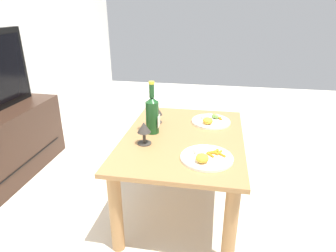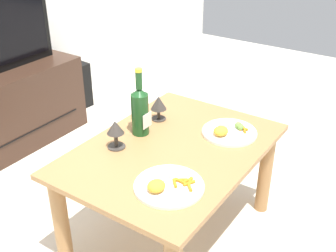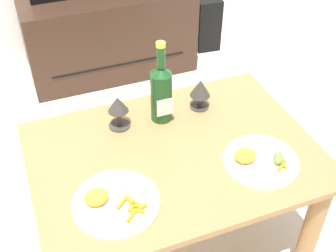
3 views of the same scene
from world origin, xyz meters
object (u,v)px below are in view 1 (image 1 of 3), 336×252
floor_speaker (48,121)px  goblet_right (156,111)px  dining_table (183,151)px  dinner_plate_left (206,157)px  tv_stand (1,145)px  dinner_plate_right (211,121)px  goblet_left (144,129)px  wine_bottle (152,113)px

floor_speaker → goblet_right: bearing=-112.2°
dining_table → dinner_plate_left: dinner_plate_left is taller
tv_stand → dinner_plate_right: (0.13, -1.56, 0.26)m
goblet_right → dinner_plate_right: bearing=-80.0°
dining_table → dinner_plate_right: 0.32m
tv_stand → goblet_right: 1.24m
goblet_left → dinner_plate_right: 0.54m
goblet_right → dinner_plate_left: size_ratio=0.47×
tv_stand → floor_speaker: size_ratio=2.85×
wine_bottle → dinner_plate_left: (-0.29, -0.35, -0.11)m
dining_table → wine_bottle: 0.30m
floor_speaker → wine_bottle: size_ratio=1.10×
goblet_left → dinner_plate_left: goblet_left is taller
wine_bottle → goblet_right: wine_bottle is taller
dining_table → goblet_right: bearing=47.5°
tv_stand → wine_bottle: bearing=-94.7°
dinner_plate_right → goblet_left: bearing=137.4°
dining_table → tv_stand: 1.42m
tv_stand → goblet_right: size_ratio=8.01×
dining_table → dinner_plate_left: size_ratio=3.64×
goblet_right → goblet_left: bearing=180.0°
floor_speaker → wine_bottle: (-0.80, -1.25, 0.45)m
goblet_left → dinner_plate_right: bearing=-42.6°
dining_table → goblet_left: (-0.14, 0.21, 0.19)m
dinner_plate_left → dinner_plate_right: bearing=-0.1°
floor_speaker → dinner_plate_right: 1.74m
dining_table → goblet_left: goblet_left is taller
dinner_plate_left → tv_stand: bearing=76.1°
goblet_right → dinner_plate_right: goblet_right is taller
floor_speaker → dinner_plate_left: size_ratio=1.31×
goblet_left → goblet_right: size_ratio=1.04×
floor_speaker → goblet_left: bearing=-123.0°
goblet_left → goblet_right: bearing=-0.0°
wine_bottle → goblet_left: size_ratio=2.45×
dinner_plate_right → goblet_right: bearing=100.0°
wine_bottle → goblet_left: wine_bottle is taller
tv_stand → dinner_plate_right: size_ratio=3.92×
wine_bottle → dinner_plate_right: size_ratio=1.25×
dining_table → dinner_plate_right: (0.25, -0.15, 0.11)m
tv_stand → wine_bottle: 1.27m
dining_table → floor_speaker: size_ratio=2.78×
tv_stand → wine_bottle: (-0.10, -1.21, 0.37)m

